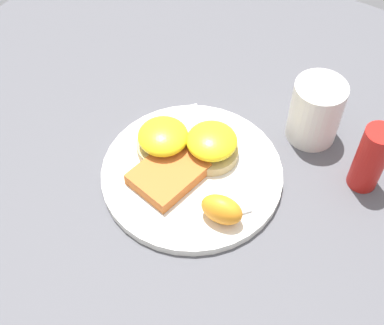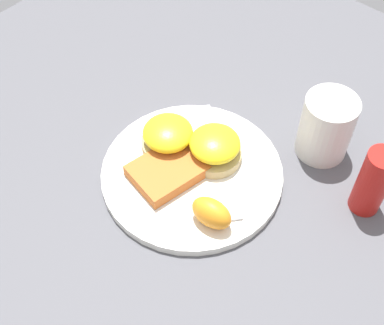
# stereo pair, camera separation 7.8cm
# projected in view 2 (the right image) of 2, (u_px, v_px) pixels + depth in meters

# --- Properties ---
(ground_plane) EXTENTS (1.10, 1.10, 0.00)m
(ground_plane) POSITION_uv_depth(u_px,v_px,m) (192.00, 176.00, 0.81)
(ground_plane) COLOR #4C4C51
(plate) EXTENTS (0.27, 0.27, 0.01)m
(plate) POSITION_uv_depth(u_px,v_px,m) (192.00, 174.00, 0.80)
(plate) COLOR silver
(plate) RESTS_ON ground_plane
(sandwich_benedict_left) EXTENTS (0.08, 0.08, 0.05)m
(sandwich_benedict_left) POSITION_uv_depth(u_px,v_px,m) (215.00, 147.00, 0.79)
(sandwich_benedict_left) COLOR tan
(sandwich_benedict_left) RESTS_ON plate
(sandwich_benedict_right) EXTENTS (0.08, 0.08, 0.05)m
(sandwich_benedict_right) POSITION_uv_depth(u_px,v_px,m) (168.00, 137.00, 0.81)
(sandwich_benedict_right) COLOR tan
(sandwich_benedict_right) RESTS_ON plate
(hashbrown_patty) EXTENTS (0.11, 0.10, 0.02)m
(hashbrown_patty) POSITION_uv_depth(u_px,v_px,m) (167.00, 171.00, 0.78)
(hashbrown_patty) COLOR #BB6229
(hashbrown_patty) RESTS_ON plate
(orange_wedge) EXTENTS (0.04, 0.06, 0.04)m
(orange_wedge) POSITION_uv_depth(u_px,v_px,m) (212.00, 213.00, 0.72)
(orange_wedge) COLOR orange
(orange_wedge) RESTS_ON plate
(fork) EXTENTS (0.15, 0.18, 0.00)m
(fork) POSITION_uv_depth(u_px,v_px,m) (222.00, 166.00, 0.80)
(fork) COLOR silver
(fork) RESTS_ON plate
(cup) EXTENTS (0.11, 0.08, 0.10)m
(cup) POSITION_uv_depth(u_px,v_px,m) (327.00, 126.00, 0.80)
(cup) COLOR silver
(cup) RESTS_ON ground_plane
(condiment_bottle) EXTENTS (0.04, 0.04, 0.11)m
(condiment_bottle) POSITION_uv_depth(u_px,v_px,m) (373.00, 182.00, 0.73)
(condiment_bottle) COLOR #B21914
(condiment_bottle) RESTS_ON ground_plane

